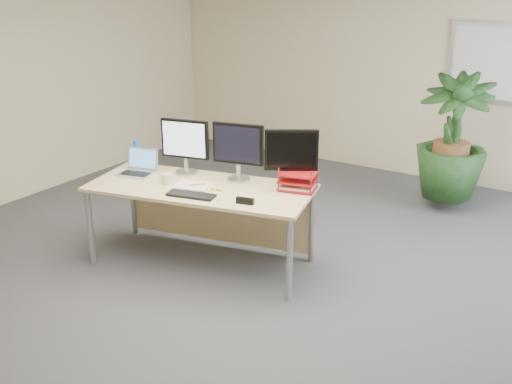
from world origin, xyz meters
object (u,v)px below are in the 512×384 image
Objects in this scene: floor_plant at (451,146)px; monitor_right at (238,148)px; desk at (206,199)px; monitor_left at (185,143)px; laptop at (139,167)px.

monitor_right is at bearing -120.47° from floor_plant.
monitor_left is (-0.30, 0.10, 0.46)m from desk.
laptop is (-2.24, -2.61, 0.07)m from floor_plant.
laptop is (-0.38, -0.23, -0.24)m from monitor_left.
monitor_right is 1.41× the size of laptop.
desk is at bearing 10.97° from laptop.
monitor_left is (-1.86, -2.37, 0.31)m from floor_plant.
monitor_left is 0.51m from laptop.
laptop is at bearing -148.68° from monitor_left.
desk is 4.10× the size of monitor_left.
monitor_right is at bearing 42.78° from desk.
floor_plant is 2.65m from monitor_right.
monitor_left is at bearing -168.65° from monitor_right.
desk is 5.67× the size of laptop.
monitor_right is at bearing 20.46° from laptop.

